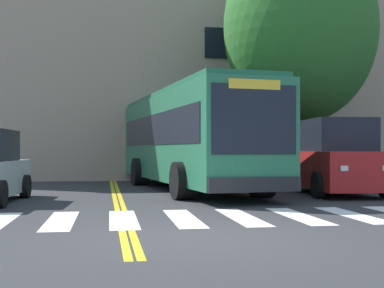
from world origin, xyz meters
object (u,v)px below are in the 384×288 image
(car_red_far_lane, at_px, (334,159))
(car_navy_behind_bus, at_px, (136,155))
(city_bus, at_px, (188,137))
(street_tree_curbside_large, at_px, (300,29))

(car_red_far_lane, distance_m, car_navy_behind_bus, 13.14)
(city_bus, distance_m, car_navy_behind_bus, 9.55)
(city_bus, height_order, street_tree_curbside_large, street_tree_curbside_large)
(car_red_far_lane, bearing_deg, city_bus, 148.76)
(street_tree_curbside_large, bearing_deg, car_red_far_lane, -97.29)
(city_bus, height_order, car_red_far_lane, city_bus)
(street_tree_curbside_large, bearing_deg, city_bus, -160.05)
(car_red_far_lane, bearing_deg, street_tree_curbside_large, 82.71)
(car_red_far_lane, relative_size, car_navy_behind_bus, 0.95)
(car_red_far_lane, relative_size, street_tree_curbside_large, 0.48)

